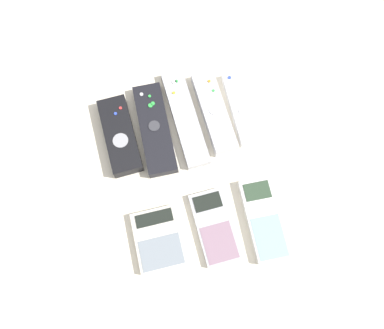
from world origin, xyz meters
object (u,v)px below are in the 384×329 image
remote_2 (185,118)px  remote_3 (214,112)px  remote_4 (242,108)px  calculator_1 (214,226)px  calculator_2 (264,219)px  remote_0 (120,135)px  remote_1 (155,129)px  calculator_0 (159,239)px

remote_2 → remote_3: 0.06m
remote_4 → calculator_1: size_ratio=1.18×
remote_3 → calculator_2: (0.04, -0.23, -0.00)m
calculator_1 → remote_4: bearing=60.5°
remote_0 → calculator_2: bearing=-47.0°
remote_1 → calculator_1: 0.23m
remote_1 → calculator_0: size_ratio=1.76×
remote_2 → calculator_1: bearing=-91.7°
remote_0 → remote_3: same height
remote_0 → calculator_2: size_ratio=1.05×
remote_1 → calculator_1: (0.07, -0.22, -0.00)m
remote_4 → calculator_0: size_ratio=1.48×
calculator_0 → calculator_1: size_ratio=0.80×
remote_2 → calculator_1: (0.00, -0.23, -0.00)m
remote_1 → remote_3: bearing=4.2°
calculator_0 → calculator_1: bearing=-0.8°
remote_0 → remote_1: (0.07, -0.00, -0.00)m
remote_1 → calculator_2: size_ratio=1.25×
remote_1 → calculator_2: bearing=-53.4°
remote_1 → calculator_0: 0.22m
calculator_0 → calculator_2: 0.20m
remote_4 → remote_0: bearing=-178.4°
remote_4 → calculator_1: bearing=-117.1°
calculator_0 → remote_1: bearing=80.3°
remote_1 → calculator_0: bearing=-98.6°
calculator_0 → calculator_1: calculator_0 is taller
remote_4 → calculator_2: 0.23m
remote_1 → calculator_1: bearing=-71.5°
remote_3 → calculator_0: size_ratio=1.63×
calculator_1 → calculator_2: (0.09, -0.01, 0.00)m
remote_0 → remote_2: bearing=1.7°
calculator_2 → remote_1: bearing=127.4°
remote_2 → calculator_0: (-0.10, -0.23, -0.00)m
remote_2 → calculator_2: same height
remote_2 → remote_4: 0.12m
remote_2 → calculator_2: 0.25m
calculator_2 → calculator_0: bearing=179.2°
remote_1 → remote_2: bearing=10.7°
remote_1 → calculator_2: 0.28m
remote_2 → remote_3: remote_3 is taller
remote_1 → calculator_0: (-0.04, -0.22, -0.00)m
remote_0 → remote_2: (0.14, 0.01, -0.00)m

